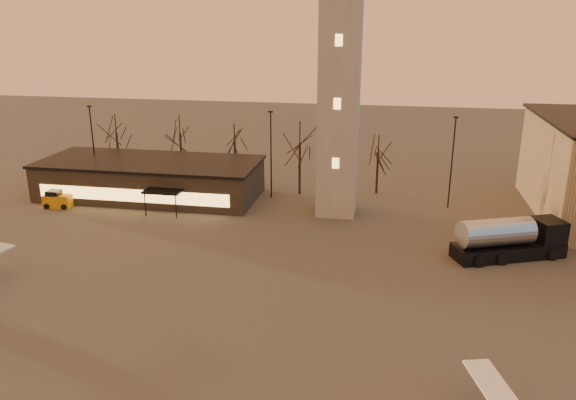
{
  "coord_description": "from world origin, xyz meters",
  "views": [
    {
      "loc": [
        5.35,
        -27.11,
        19.99
      ],
      "look_at": [
        -2.12,
        13.0,
        6.74
      ],
      "focal_mm": 35.0,
      "sensor_mm": 36.0,
      "label": 1
    }
  ],
  "objects_px": {
    "control_tower": "(340,57)",
    "service_cart": "(58,201)",
    "fuel_truck": "(508,242)",
    "terminal": "(151,178)"
  },
  "relations": [
    {
      "from": "service_cart",
      "to": "control_tower",
      "type": "bearing_deg",
      "value": 2.04
    },
    {
      "from": "terminal",
      "to": "fuel_truck",
      "type": "xyz_separation_m",
      "value": [
        37.96,
        -11.01,
        -0.73
      ]
    },
    {
      "from": "fuel_truck",
      "to": "service_cart",
      "type": "height_order",
      "value": "fuel_truck"
    },
    {
      "from": "terminal",
      "to": "fuel_truck",
      "type": "relative_size",
      "value": 2.52
    },
    {
      "from": "control_tower",
      "to": "terminal",
      "type": "bearing_deg",
      "value": 174.85
    },
    {
      "from": "control_tower",
      "to": "fuel_truck",
      "type": "xyz_separation_m",
      "value": [
        15.96,
        -9.03,
        -14.89
      ]
    },
    {
      "from": "fuel_truck",
      "to": "control_tower",
      "type": "bearing_deg",
      "value": 128.38
    },
    {
      "from": "service_cart",
      "to": "terminal",
      "type": "bearing_deg",
      "value": 28.71
    },
    {
      "from": "control_tower",
      "to": "service_cart",
      "type": "xyz_separation_m",
      "value": [
        -30.56,
        -3.7,
        -15.61
      ]
    },
    {
      "from": "terminal",
      "to": "fuel_truck",
      "type": "height_order",
      "value": "terminal"
    }
  ]
}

